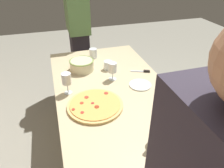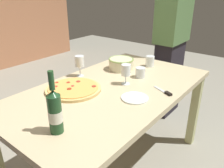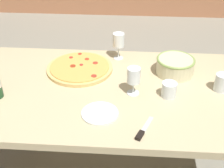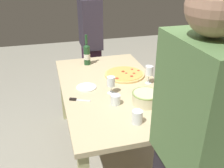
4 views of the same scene
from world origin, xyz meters
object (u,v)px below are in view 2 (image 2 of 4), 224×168
object	(u,v)px
pizza_knife	(165,92)
cup_ceramic	(150,61)
serving_bowl	(121,63)
wine_glass_near_pizza	(126,71)
dining_table	(112,99)
pizza	(73,89)
wine_glass_by_bottle	(79,62)
side_plate	(135,98)
wine_bottle	(55,111)
person_guest_left	(172,39)
cup_amber	(140,72)

from	to	relation	value
pizza_knife	cup_ceramic	bearing A→B (deg)	40.67
pizza_knife	serving_bowl	bearing A→B (deg)	69.70
wine_glass_near_pizza	pizza_knife	xyz separation A→B (m)	(0.05, -0.30, -0.10)
dining_table	pizza_knife	bearing A→B (deg)	-64.62
pizza	dining_table	bearing A→B (deg)	-41.89
pizza	wine_glass_by_bottle	size ratio (longest dim) A/B	2.31
serving_bowl	cup_ceramic	world-z (taller)	serving_bowl
wine_glass_by_bottle	side_plate	size ratio (longest dim) A/B	0.94
serving_bowl	dining_table	bearing A→B (deg)	-153.04
pizza_knife	side_plate	bearing A→B (deg)	150.91
dining_table	wine_glass_by_bottle	world-z (taller)	wine_glass_by_bottle
wine_glass_by_bottle	cup_ceramic	distance (m)	0.66
dining_table	side_plate	bearing A→B (deg)	-100.83
dining_table	wine_bottle	world-z (taller)	wine_bottle
cup_ceramic	serving_bowl	bearing A→B (deg)	145.80
pizza_knife	wine_glass_by_bottle	bearing A→B (deg)	101.91
cup_ceramic	dining_table	bearing A→B (deg)	-177.72
person_guest_left	dining_table	bearing A→B (deg)	-0.00
wine_bottle	wine_glass_near_pizza	bearing A→B (deg)	6.32
serving_bowl	person_guest_left	distance (m)	0.81
pizza_knife	person_guest_left	xyz separation A→B (m)	(0.99, 0.43, 0.14)
side_plate	pizza_knife	world-z (taller)	pizza_knife
pizza	person_guest_left	bearing A→B (deg)	-4.28
wine_glass_by_bottle	dining_table	bearing A→B (deg)	-92.76
cup_ceramic	person_guest_left	world-z (taller)	person_guest_left
cup_amber	dining_table	bearing A→B (deg)	170.09
side_plate	serving_bowl	bearing A→B (deg)	45.65
wine_bottle	cup_amber	size ratio (longest dim) A/B	4.06
wine_glass_near_pizza	wine_glass_by_bottle	size ratio (longest dim) A/B	0.91
side_plate	pizza_knife	size ratio (longest dim) A/B	1.07
dining_table	cup_amber	xyz separation A→B (m)	(0.30, -0.05, 0.13)
serving_bowl	wine_glass_near_pizza	xyz separation A→B (m)	(-0.24, -0.22, 0.05)
wine_glass_near_pizza	cup_ceramic	size ratio (longest dim) A/B	1.60
wine_bottle	pizza_knife	size ratio (longest dim) A/B	1.95
wine_glass_by_bottle	serving_bowl	bearing A→B (deg)	-26.20
wine_bottle	cup_ceramic	world-z (taller)	wine_bottle
wine_glass_near_pizza	dining_table	bearing A→B (deg)	161.01
cup_amber	wine_glass_by_bottle	bearing A→B (deg)	125.41
wine_glass_near_pizza	pizza	bearing A→B (deg)	145.02
pizza	wine_glass_by_bottle	distance (m)	0.30
wine_glass_by_bottle	person_guest_left	bearing A→B (deg)	-13.08
side_plate	pizza	bearing A→B (deg)	111.61
pizza	cup_ceramic	xyz separation A→B (m)	(0.80, -0.16, 0.04)
pizza_knife	person_guest_left	size ratio (longest dim) A/B	0.10
serving_bowl	cup_amber	size ratio (longest dim) A/B	2.72
pizza	pizza_knife	distance (m)	0.65
side_plate	person_guest_left	bearing A→B (deg)	14.63
wine_bottle	wine_glass_near_pizza	xyz separation A→B (m)	(0.71, 0.08, -0.01)
wine_glass_near_pizza	person_guest_left	xyz separation A→B (m)	(1.04, 0.12, 0.04)
cup_amber	cup_ceramic	world-z (taller)	cup_ceramic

